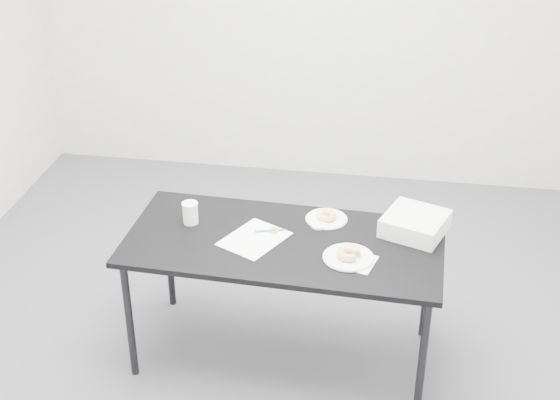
% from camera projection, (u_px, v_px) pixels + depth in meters
% --- Properties ---
extents(floor, '(4.00, 4.00, 0.00)m').
position_uv_depth(floor, '(258.00, 332.00, 4.32)').
color(floor, '#4A4B4F').
rests_on(floor, ground).
extents(table, '(1.59, 0.79, 0.71)m').
position_uv_depth(table, '(284.00, 250.00, 3.85)').
color(table, black).
rests_on(table, floor).
extents(scorecard, '(0.36, 0.39, 0.00)m').
position_uv_depth(scorecard, '(254.00, 239.00, 3.84)').
color(scorecard, white).
rests_on(scorecard, table).
extents(logo_patch, '(0.07, 0.07, 0.00)m').
position_uv_depth(logo_patch, '(274.00, 231.00, 3.90)').
color(logo_patch, green).
rests_on(logo_patch, scorecard).
extents(pen, '(0.14, 0.05, 0.01)m').
position_uv_depth(pen, '(270.00, 231.00, 3.89)').
color(pen, '#0B767D').
rests_on(pen, scorecard).
extents(napkin, '(0.21, 0.21, 0.00)m').
position_uv_depth(napkin, '(356.00, 261.00, 3.66)').
color(napkin, white).
rests_on(napkin, table).
extents(plate_near, '(0.24, 0.24, 0.01)m').
position_uv_depth(plate_near, '(348.00, 257.00, 3.68)').
color(plate_near, white).
rests_on(plate_near, napkin).
extents(donut_near, '(0.15, 0.15, 0.04)m').
position_uv_depth(donut_near, '(349.00, 253.00, 3.67)').
color(donut_near, '#D18F42').
rests_on(donut_near, plate_near).
extents(plate_far, '(0.22, 0.22, 0.01)m').
position_uv_depth(plate_far, '(326.00, 219.00, 4.00)').
color(plate_far, white).
rests_on(plate_far, table).
extents(donut_far, '(0.13, 0.13, 0.03)m').
position_uv_depth(donut_far, '(327.00, 216.00, 3.99)').
color(donut_far, '#D18F42').
rests_on(donut_far, plate_far).
extents(coffee_cup, '(0.08, 0.08, 0.12)m').
position_uv_depth(coffee_cup, '(190.00, 213.00, 3.95)').
color(coffee_cup, white).
rests_on(coffee_cup, table).
extents(cup_lid, '(0.08, 0.08, 0.01)m').
position_uv_depth(cup_lid, '(319.00, 225.00, 3.94)').
color(cup_lid, white).
rests_on(cup_lid, table).
extents(bakery_box, '(0.37, 0.37, 0.10)m').
position_uv_depth(bakery_box, '(415.00, 224.00, 3.88)').
color(bakery_box, silver).
rests_on(bakery_box, table).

